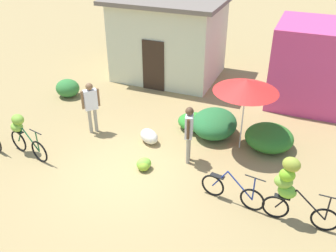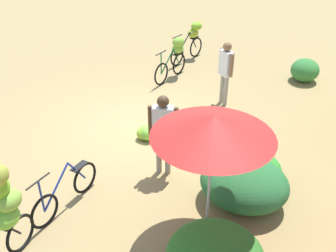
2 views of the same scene
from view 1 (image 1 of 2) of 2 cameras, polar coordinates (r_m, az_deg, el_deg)
ground_plane at (r=10.46m, az=-6.56°, el=-7.24°), size 60.00×60.00×0.00m
building_low at (r=15.99m, az=0.17°, el=13.33°), size 4.58×3.76×3.30m
shop_pink at (r=14.57m, az=22.02°, el=8.54°), size 3.20×2.80×2.94m
hedge_bush_front_left at (r=14.96m, az=-14.98°, el=5.58°), size 0.91×0.84×0.68m
hedge_bush_front_right at (r=12.30m, az=4.26°, el=0.59°), size 1.20×0.97×0.51m
hedge_bush_mid at (r=11.97m, az=7.05°, el=0.38°), size 1.40×1.60×0.83m
hedge_bush_by_door at (r=11.70m, az=15.09°, el=-1.69°), size 1.44×1.46×0.68m
market_umbrella at (r=10.69m, az=11.78°, el=6.01°), size 1.85×1.85×2.23m
bicycle_near_pile at (r=11.61m, az=-21.29°, el=-0.83°), size 1.59×0.57×1.24m
bicycle_center_loaded at (r=9.42m, az=9.71°, el=-9.75°), size 1.64×0.32×0.97m
bicycle_by_shop at (r=8.84m, az=18.03°, el=-8.67°), size 1.71×0.41×1.74m
banana_pile_on_ground at (r=10.49m, az=-3.73°, el=-5.83°), size 0.55×0.57×0.34m
produce_sack at (r=11.60m, az=-2.88°, el=-1.57°), size 0.83×0.74×0.44m
person_vendor at (r=11.99m, az=-11.61°, el=3.49°), size 0.42×0.44×1.71m
person_bystander at (r=10.31m, az=3.20°, el=-0.46°), size 0.29×0.57×1.74m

